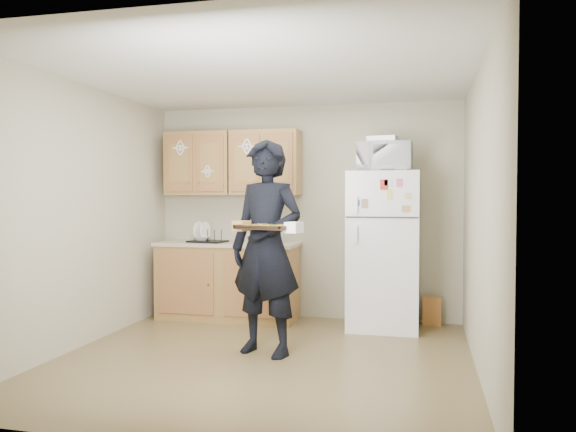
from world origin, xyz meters
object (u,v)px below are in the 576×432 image
Objects in this scene: baking_tray at (267,228)px; refrigerator at (384,250)px; dish_rack at (208,235)px; person at (266,247)px; microwave at (385,157)px.

refrigerator is at bearing 77.18° from baking_tray.
baking_tray is 1.16× the size of dish_rack.
refrigerator is 1.81m from baking_tray.
baking_tray is at bearing -56.62° from person.
microwave reaches higher than refrigerator.
microwave is at bearing -0.91° from dish_rack.
refrigerator is at bearing 102.50° from microwave.
microwave is (0.97, 1.21, 0.88)m from person.
microwave is 2.22m from dish_rack.
person is 4.82× the size of dish_rack.
dish_rack is at bearing -179.38° from microwave.
refrigerator is 4.22× the size of dish_rack.
microwave is (0.89, 1.50, 0.69)m from baking_tray.
dish_rack is at bearing 143.52° from baking_tray.
microwave is at bearing 76.09° from baking_tray.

